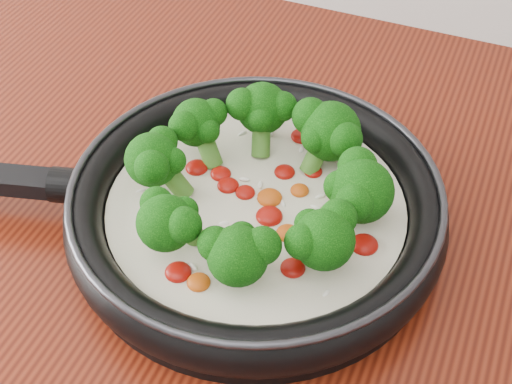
% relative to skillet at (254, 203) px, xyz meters
% --- Properties ---
extents(skillet, '(0.56, 0.41, 0.10)m').
position_rel_skillet_xyz_m(skillet, '(0.00, 0.00, 0.00)').
color(skillet, black).
rests_on(skillet, counter).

